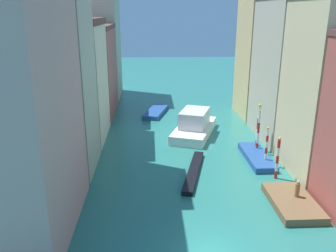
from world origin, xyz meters
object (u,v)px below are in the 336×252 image
mooring_pole_3 (258,127)px  gondola_black (194,171)px  mooring_pole_0 (278,158)px  mooring_pole_1 (267,146)px  motorboat_1 (257,157)px  waterfront_dock (293,202)px  motorboat_0 (156,112)px  vaporetto_white (194,125)px  person_on_dock (297,189)px  mooring_pole_2 (258,132)px

mooring_pole_3 → gondola_black: bearing=-144.3°
mooring_pole_0 → mooring_pole_1: (-0.07, 2.93, -0.01)m
mooring_pole_0 → motorboat_1: bearing=96.7°
waterfront_dock → motorboat_0: motorboat_0 is taller
mooring_pole_0 → mooring_pole_3: (0.21, 6.88, 0.64)m
mooring_pole_0 → mooring_pole_3: size_ratio=0.76×
vaporetto_white → motorboat_1: (5.53, -8.11, -0.90)m
waterfront_dock → person_on_dock: 1.11m
waterfront_dock → mooring_pole_1: size_ratio=1.43×
person_on_dock → mooring_pole_0: bearing=91.1°
mooring_pole_3 → gondola_black: mooring_pole_3 is taller
mooring_pole_0 → mooring_pole_1: mooring_pole_0 is taller
mooring_pole_2 → gondola_black: bearing=-147.6°
gondola_black → mooring_pole_2: bearing=32.4°
motorboat_0 → motorboat_1: (10.15, -17.67, -0.01)m
mooring_pole_2 → motorboat_0: (-10.68, 15.89, -2.14)m
waterfront_dock → mooring_pole_1: bearing=88.0°
mooring_pole_1 → vaporetto_white: size_ratio=0.39×
mooring_pole_1 → mooring_pole_2: (0.09, 3.19, 0.40)m
waterfront_dock → vaporetto_white: size_ratio=0.56×
mooring_pole_2 → mooring_pole_3: 0.82m
vaporetto_white → gondola_black: (-1.38, -11.06, -0.99)m
motorboat_0 → motorboat_1: size_ratio=1.06×
person_on_dock → motorboat_1: (-0.60, 8.84, -0.96)m
mooring_pole_2 → motorboat_1: bearing=-106.7°
mooring_pole_2 → vaporetto_white: 8.86m
mooring_pole_0 → mooring_pole_3: 6.92m
person_on_dock → waterfront_dock: bearing=-138.4°
motorboat_1 → person_on_dock: bearing=-86.1°
waterfront_dock → mooring_pole_3: 12.01m
motorboat_1 → mooring_pole_2: bearing=73.3°
person_on_dock → mooring_pole_0: 4.57m
gondola_black → motorboat_0: motorboat_0 is taller
person_on_dock → motorboat_1: bearing=93.9°
mooring_pole_1 → waterfront_dock: bearing=-92.0°
person_on_dock → gondola_black: (-7.52, 5.89, -1.05)m
mooring_pole_0 → motorboat_1: 4.72m
person_on_dock → gondola_black: bearing=141.9°
mooring_pole_1 → person_on_dock: bearing=-88.8°
waterfront_dock → gondola_black: (-7.09, 6.27, -0.10)m
mooring_pole_1 → mooring_pole_2: size_ratio=0.83×
waterfront_dock → mooring_pole_3: mooring_pole_3 is taller
gondola_black → motorboat_0: 20.87m
mooring_pole_1 → mooring_pole_2: 3.22m
mooring_pole_2 → vaporetto_white: (-6.06, 6.33, -1.26)m
person_on_dock → mooring_pole_1: (-0.16, 7.43, 0.79)m
waterfront_dock → mooring_pole_0: size_ratio=1.43×
mooring_pole_0 → mooring_pole_3: bearing=88.2°
motorboat_1 → gondola_black: bearing=-156.9°
gondola_black → waterfront_dock: bearing=-41.5°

